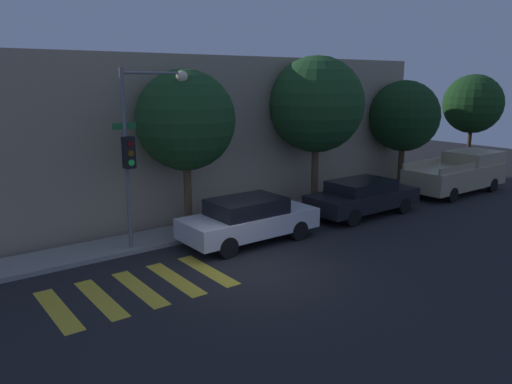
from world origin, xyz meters
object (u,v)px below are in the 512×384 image
Objects in this scene: sedan_near_corner at (249,219)px; pickup_truck at (458,173)px; traffic_light_pole at (141,135)px; tree_near_corner at (186,121)px; sedan_middle at (362,196)px; tree_behind_truck at (473,104)px; tree_far_end at (404,116)px; tree_midblock at (317,105)px.

pickup_truck is at bearing 0.00° from sedan_near_corner.
tree_near_corner is at bearing 23.94° from traffic_light_pole.
sedan_middle is 0.86× the size of tree_behind_truck.
sedan_near_corner is 0.88× the size of tree_far_end.
tree_near_corner reaches higher than traffic_light_pole.
traffic_light_pole reaches higher than sedan_middle.
sedan_middle is 7.35m from tree_near_corner.
tree_far_end is at bearing 0.00° from tree_midblock.
tree_behind_truck is at bearing 0.00° from tree_midblock.
tree_midblock reaches higher than tree_behind_truck.
tree_midblock is 1.19× the size of tree_far_end.
tree_midblock is (7.85, 0.88, 0.60)m from traffic_light_pole.
sedan_middle is at bearing -157.31° from tree_far_end.
tree_midblock is at bearing 0.00° from tree_near_corner.
sedan_near_corner is 0.83× the size of tree_behind_truck.
tree_near_corner reaches higher than tree_far_end.
tree_midblock is at bearing 162.91° from pickup_truck.
sedan_near_corner is at bearing -156.33° from tree_midblock.
traffic_light_pole is 1.01× the size of tree_behind_truck.
tree_midblock reaches higher than pickup_truck.
tree_behind_truck is at bearing 0.00° from tree_near_corner.
pickup_truck reaches higher than sedan_middle.
tree_midblock is (-0.47, 2.15, 3.38)m from sedan_middle.
tree_far_end is (5.14, 2.15, 2.69)m from sedan_middle.
sedan_near_corner is 16.74m from tree_behind_truck.
traffic_light_pole is 1.17× the size of sedan_middle.
sedan_middle is 0.88× the size of pickup_truck.
traffic_light_pole is at bearing 175.10° from pickup_truck.
traffic_light_pole is at bearing -173.63° from tree_midblock.
traffic_light_pole is 1.22× the size of sedan_near_corner.
tree_far_end is (5.60, 0.00, -0.69)m from tree_midblock.
sedan_near_corner is 5.37m from sedan_middle.
pickup_truck is 0.88× the size of tree_midblock.
sedan_near_corner is 6.31m from tree_midblock.
pickup_truck is (11.88, 0.00, 0.16)m from sedan_near_corner.
tree_behind_truck is at bearing 7.49° from sedan_near_corner.
tree_behind_truck is at bearing 2.60° from traffic_light_pole.
traffic_light_pole is 1.03× the size of pickup_truck.
tree_midblock reaches higher than sedan_middle.
traffic_light_pole is 0.90× the size of tree_midblock.
tree_near_corner is 1.01× the size of tree_behind_truck.
tree_behind_truck is (17.30, 0.00, 0.03)m from tree_near_corner.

